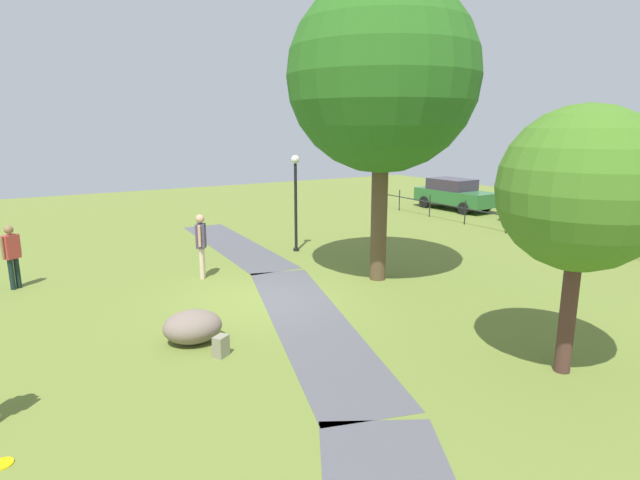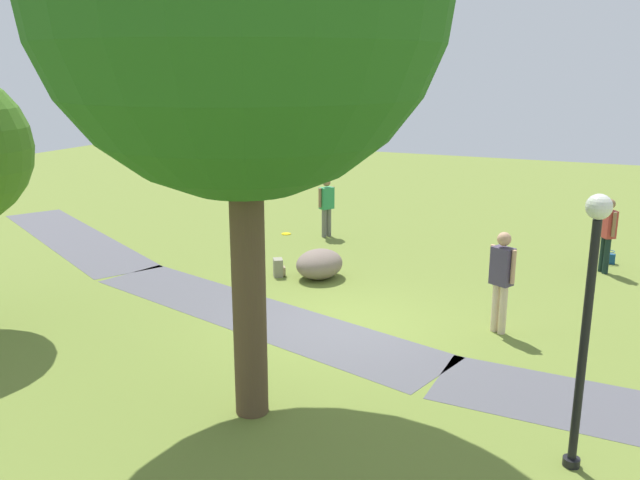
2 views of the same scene
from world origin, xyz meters
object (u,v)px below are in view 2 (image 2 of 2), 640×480
Objects in this scene: lawn_boulder at (319,264)px; woman_with_handbag at (607,230)px; backpack_by_boulder at (278,268)px; passerby_on_path at (502,274)px; frisbee_on_grass at (286,234)px; lamp_post at (588,304)px; man_near_boulder at (327,203)px; handbag_on_grass at (608,258)px.

woman_with_handbag is (-5.75, -2.95, 0.66)m from lawn_boulder.
backpack_by_boulder is at bearing 25.65° from woman_with_handbag.
passerby_on_path is 8.19m from frisbee_on_grass.
frisbee_on_grass is (8.00, -8.60, -2.02)m from lamp_post.
lamp_post is at bearing 127.92° from man_near_boulder.
man_near_boulder is (1.29, -3.45, 0.60)m from lawn_boulder.
lamp_post is 12.35× the size of frisbee_on_grass.
woman_with_handbag reaches higher than lawn_boulder.
lamp_post is 9.32m from handbag_on_grass.
handbag_on_grass is (-0.26, -9.12, -1.89)m from lamp_post.
lamp_post is at bearing 88.80° from woman_with_handbag.
lawn_boulder is 0.93m from backpack_by_boulder.
woman_with_handbag is 5.30× the size of handbag_on_grass.
man_near_boulder is 0.88× the size of passerby_on_path.
frisbee_on_grass is at bearing -66.24° from backpack_by_boulder.
man_near_boulder reaches higher than handbag_on_grass.
frisbee_on_grass is (1.53, -3.48, -0.18)m from backpack_by_boulder.
handbag_on_grass is at bearing -96.13° from woman_with_handbag.
lawn_boulder is 0.77× the size of woman_with_handbag.
woman_with_handbag is 7.06m from man_near_boulder.
handbag_on_grass is 7.83m from backpack_by_boulder.
frisbee_on_grass is at bearing 10.61° from man_near_boulder.
man_near_boulder is 7.18m from handbag_on_grass.
lamp_post is at bearing 141.61° from backpack_by_boulder.
lamp_post is 8.38m from woman_with_handbag.
backpack_by_boulder is 1.52× the size of frisbee_on_grass.
lawn_boulder is at bearing -164.90° from backpack_by_boulder.
woman_with_handbag is 6.44× the size of frisbee_on_grass.
man_near_boulder reaches higher than lawn_boulder.
woman_with_handbag is at bearing -91.20° from lamp_post.
lamp_post reaches higher than handbag_on_grass.
frisbee_on_grass is (1.13, 0.21, -0.92)m from man_near_boulder.
backpack_by_boulder reaches higher than frisbee_on_grass.
passerby_on_path is at bearing 72.18° from handbag_on_grass.
handbag_on_grass is at bearing -107.82° from passerby_on_path.
man_near_boulder is 3.79m from backpack_by_boulder.
frisbee_on_grass is (8.26, 0.52, -0.13)m from handbag_on_grass.
lawn_boulder is 4.06m from frisbee_on_grass.
man_near_boulder is 1.47m from frisbee_on_grass.
passerby_on_path is (-4.12, 1.58, 0.75)m from lawn_boulder.
lamp_post is 11.92m from frisbee_on_grass.
lawn_boulder is 0.72× the size of passerby_on_path.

